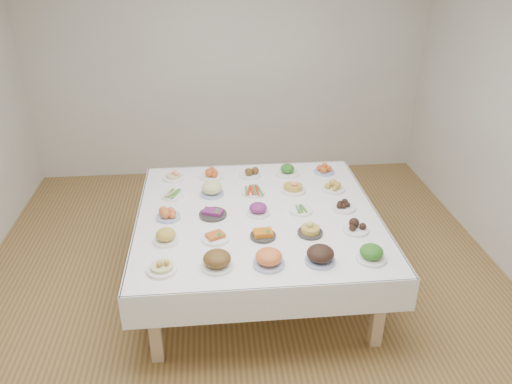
{
  "coord_description": "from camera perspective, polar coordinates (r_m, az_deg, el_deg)",
  "views": [
    {
      "loc": [
        -0.25,
        -3.75,
        2.88
      ],
      "look_at": [
        0.12,
        0.11,
        0.88
      ],
      "focal_mm": 35.0,
      "sensor_mm": 36.0,
      "label": 1
    }
  ],
  "objects": [
    {
      "name": "dish_9",
      "position": [
        4.1,
        11.34,
        -3.87
      ],
      "size": [
        0.21,
        0.21,
        0.1
      ],
      "color": "white",
      "rests_on": "display_table"
    },
    {
      "name": "dish_4",
      "position": [
        3.78,
        13.06,
        -6.64
      ],
      "size": [
        0.23,
        0.23,
        0.14
      ],
      "color": "white",
      "rests_on": "display_table"
    },
    {
      "name": "dish_10",
      "position": [
        4.27,
        -9.99,
        -2.46
      ],
      "size": [
        0.2,
        0.2,
        0.1
      ],
      "color": "#4C66B2",
      "rests_on": "display_table"
    },
    {
      "name": "display_table",
      "position": [
        4.33,
        0.19,
        -3.25
      ],
      "size": [
        2.07,
        2.07,
        0.75
      ],
      "color": "white",
      "rests_on": "ground"
    },
    {
      "name": "dish_20",
      "position": [
        4.95,
        -9.39,
        2.01
      ],
      "size": [
        0.21,
        0.21,
        0.11
      ],
      "color": "white",
      "rests_on": "display_table"
    },
    {
      "name": "dish_12",
      "position": [
        4.27,
        0.25,
        -1.91
      ],
      "size": [
        0.2,
        0.2,
        0.11
      ],
      "color": "white",
      "rests_on": "display_table"
    },
    {
      "name": "dish_1",
      "position": [
        3.61,
        -4.48,
        -7.63
      ],
      "size": [
        0.25,
        0.25,
        0.15
      ],
      "color": "white",
      "rests_on": "display_table"
    },
    {
      "name": "dish_18",
      "position": [
        4.65,
        4.26,
        0.78
      ],
      "size": [
        0.23,
        0.23,
        0.14
      ],
      "color": "white",
      "rests_on": "display_table"
    },
    {
      "name": "dish_23",
      "position": [
        4.99,
        3.61,
        2.58
      ],
      "size": [
        0.23,
        0.23,
        0.12
      ],
      "color": "white",
      "rests_on": "display_table"
    },
    {
      "name": "dish_8",
      "position": [
        4.01,
        6.23,
        -4.17
      ],
      "size": [
        0.2,
        0.2,
        0.12
      ],
      "color": "#2D2B28",
      "rests_on": "display_table"
    },
    {
      "name": "dish_13",
      "position": [
        4.33,
        5.14,
        -2.07
      ],
      "size": [
        0.2,
        0.2,
        0.05
      ],
      "color": "white",
      "rests_on": "display_table"
    },
    {
      "name": "dish_19",
      "position": [
        4.72,
        8.84,
        0.65
      ],
      "size": [
        0.21,
        0.21,
        0.09
      ],
      "color": "white",
      "rests_on": "display_table"
    },
    {
      "name": "dish_22",
      "position": [
        4.95,
        -0.7,
        2.31
      ],
      "size": [
        0.21,
        0.21,
        0.1
      ],
      "color": "white",
      "rests_on": "display_table"
    },
    {
      "name": "dish_16",
      "position": [
        4.59,
        -5.05,
        0.34
      ],
      "size": [
        0.22,
        0.22,
        0.13
      ],
      "color": "#4C66B2",
      "rests_on": "display_table"
    },
    {
      "name": "dish_21",
      "position": [
        4.93,
        -5.05,
        2.18
      ],
      "size": [
        0.23,
        0.23,
        0.11
      ],
      "color": "white",
      "rests_on": "display_table"
    },
    {
      "name": "dish_17",
      "position": [
        4.62,
        -0.34,
        0.13
      ],
      "size": [
        0.21,
        0.21,
        0.06
      ],
      "color": "white",
      "rests_on": "display_table"
    },
    {
      "name": "dish_3",
      "position": [
        3.68,
        7.37,
        -7.02
      ],
      "size": [
        0.26,
        0.26,
        0.15
      ],
      "color": "#4C66B2",
      "rests_on": "display_table"
    },
    {
      "name": "dish_14",
      "position": [
        4.41,
        9.94,
        -1.55
      ],
      "size": [
        0.21,
        0.21,
        0.08
      ],
      "color": "white",
      "rests_on": "display_table"
    },
    {
      "name": "dish_5",
      "position": [
        3.95,
        -10.26,
        -5.03
      ],
      "size": [
        0.2,
        0.2,
        0.11
      ],
      "color": "white",
      "rests_on": "display_table"
    },
    {
      "name": "dish_0",
      "position": [
        3.63,
        -10.74,
        -8.14
      ],
      "size": [
        0.22,
        0.22,
        0.12
      ],
      "color": "white",
      "rests_on": "display_table"
    },
    {
      "name": "dish_24",
      "position": [
        5.06,
        7.8,
        2.58
      ],
      "size": [
        0.2,
        0.2,
        0.09
      ],
      "color": "#4C66B2",
      "rests_on": "display_table"
    },
    {
      "name": "dish_11",
      "position": [
        4.26,
        -4.96,
        -2.27
      ],
      "size": [
        0.23,
        0.23,
        0.1
      ],
      "color": "#2D2B28",
      "rests_on": "display_table"
    },
    {
      "name": "dish_15",
      "position": [
        4.62,
        -9.52,
        -0.29
      ],
      "size": [
        0.2,
        0.2,
        0.05
      ],
      "color": "white",
      "rests_on": "display_table"
    },
    {
      "name": "dish_6",
      "position": [
        3.94,
        -4.67,
        -4.97
      ],
      "size": [
        0.22,
        0.22,
        0.09
      ],
      "color": "white",
      "rests_on": "display_table"
    },
    {
      "name": "room_envelope",
      "position": [
        3.91,
        -1.65,
        11.68
      ],
      "size": [
        5.02,
        5.02,
        2.81
      ],
      "color": "olive",
      "rests_on": "ground"
    },
    {
      "name": "dish_7",
      "position": [
        3.95,
        0.8,
        -4.75
      ],
      "size": [
        0.2,
        0.2,
        0.09
      ],
      "color": "#2D2B28",
      "rests_on": "display_table"
    },
    {
      "name": "dish_2",
      "position": [
        3.62,
        1.47,
        -7.43
      ],
      "size": [
        0.24,
        0.24,
        0.15
      ],
      "color": "#4C66B2",
      "rests_on": "display_table"
    }
  ]
}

